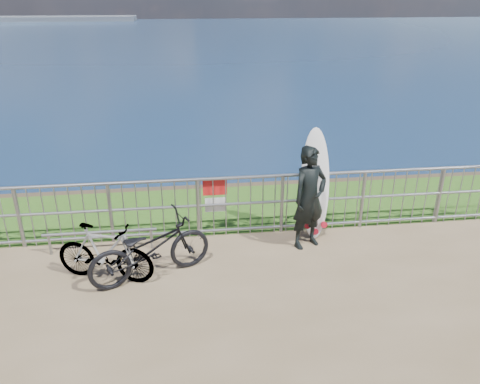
{
  "coord_description": "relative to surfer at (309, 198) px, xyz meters",
  "views": [
    {
      "loc": [
        -0.7,
        -5.85,
        4.05
      ],
      "look_at": [
        0.19,
        1.2,
        1.0
      ],
      "focal_mm": 35.0,
      "sensor_mm": 36.0,
      "label": 1
    }
  ],
  "objects": [
    {
      "name": "grass_strip",
      "position": [
        -1.34,
        1.64,
        -0.88
      ],
      "size": [
        120.0,
        120.0,
        0.0
      ],
      "primitive_type": "plane",
      "color": "#295417",
      "rests_on": "ground"
    },
    {
      "name": "seascape",
      "position": [
        -45.09,
        146.43,
        -4.92
      ],
      "size": [
        260.0,
        260.0,
        5.0
      ],
      "color": "brown",
      "rests_on": "ground"
    },
    {
      "name": "railing",
      "position": [
        -1.32,
        0.54,
        -0.31
      ],
      "size": [
        10.06,
        0.1,
        1.13
      ],
      "color": "gray",
      "rests_on": "ground"
    },
    {
      "name": "surfer",
      "position": [
        0.0,
        0.0,
        0.0
      ],
      "size": [
        0.77,
        0.66,
        1.78
      ],
      "primitive_type": "imported",
      "rotation": [
        0.0,
        0.0,
        0.42
      ],
      "color": "black",
      "rests_on": "ground"
    },
    {
      "name": "surfboard",
      "position": [
        0.2,
        0.38,
        0.01
      ],
      "size": [
        0.53,
        0.47,
        1.95
      ],
      "color": "white",
      "rests_on": "ground"
    },
    {
      "name": "bicycle_near",
      "position": [
        -2.61,
        -0.67,
        -0.39
      ],
      "size": [
        2.02,
        1.34,
        1.0
      ],
      "primitive_type": "imported",
      "rotation": [
        0.0,
        0.0,
        1.96
      ],
      "color": "black",
      "rests_on": "ground"
    },
    {
      "name": "bicycle_far",
      "position": [
        -3.29,
        -0.65,
        -0.43
      ],
      "size": [
        1.6,
        0.91,
        0.92
      ],
      "primitive_type": "imported",
      "rotation": [
        0.0,
        0.0,
        1.24
      ],
      "color": "black",
      "rests_on": "ground"
    },
    {
      "name": "bike_rack",
      "position": [
        -3.5,
        0.22,
        -0.57
      ],
      "size": [
        1.87,
        0.05,
        0.39
      ],
      "color": "gray",
      "rests_on": "ground"
    }
  ]
}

